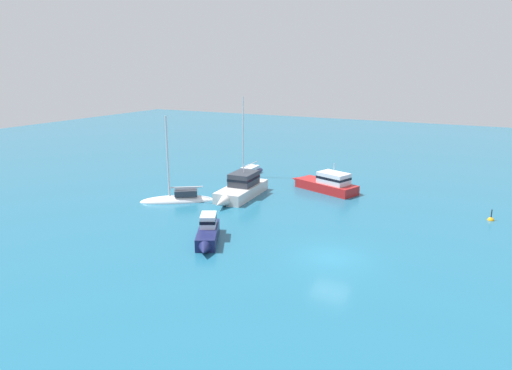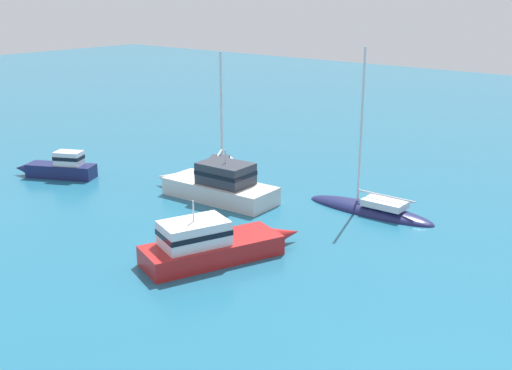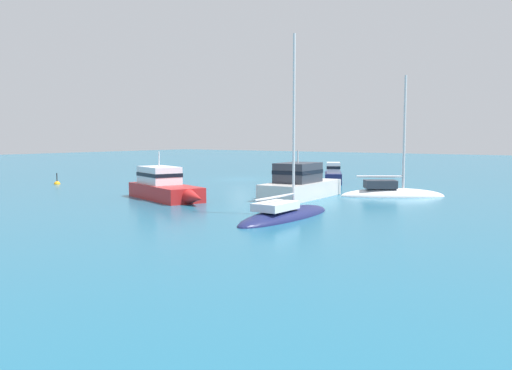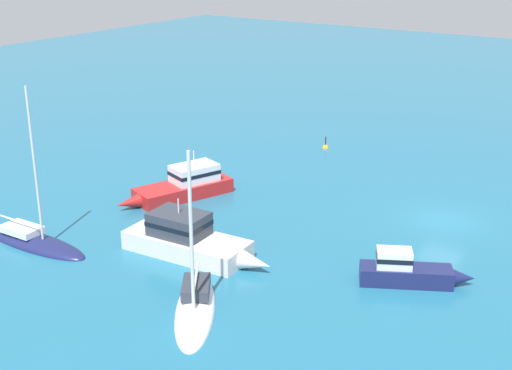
# 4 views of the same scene
# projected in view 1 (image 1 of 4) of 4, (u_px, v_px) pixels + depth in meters

# --- Properties ---
(ground_plane) EXTENTS (160.00, 160.00, 0.00)m
(ground_plane) POSITION_uv_depth(u_px,v_px,m) (332.00, 258.00, 29.43)
(ground_plane) COLOR #1E607F
(ketch) EXTENTS (6.69, 5.36, 8.49)m
(ketch) POSITION_uv_depth(u_px,v_px,m) (178.00, 200.00, 41.79)
(ketch) COLOR white
(ketch) RESTS_ON ground
(ketch_1) EXTENTS (2.13, 7.75, 9.50)m
(ketch_1) POSITION_uv_depth(u_px,v_px,m) (247.00, 174.00, 51.89)
(ketch_1) COLOR #191E4C
(ketch_1) RESTS_ON ground
(cabin_cruiser) EXTENTS (3.61, 5.46, 1.79)m
(cabin_cruiser) POSITION_uv_depth(u_px,v_px,m) (208.00, 232.00, 32.04)
(cabin_cruiser) COLOR #191E4C
(cabin_cruiser) RESTS_ON ground
(motor_cruiser) EXTENTS (3.04, 8.69, 3.10)m
(motor_cruiser) POSITION_uv_depth(u_px,v_px,m) (241.00, 188.00, 43.07)
(motor_cruiser) COLOR silver
(motor_cruiser) RESTS_ON ground
(powerboat) EXTENTS (8.03, 4.40, 3.00)m
(powerboat) POSITION_uv_depth(u_px,v_px,m) (327.00, 183.00, 45.11)
(powerboat) COLOR #B21E1E
(powerboat) RESTS_ON ground
(channel_buoy) EXTENTS (0.51, 0.51, 1.19)m
(channel_buoy) POSITION_uv_depth(u_px,v_px,m) (491.00, 220.00, 36.59)
(channel_buoy) COLOR orange
(channel_buoy) RESTS_ON ground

